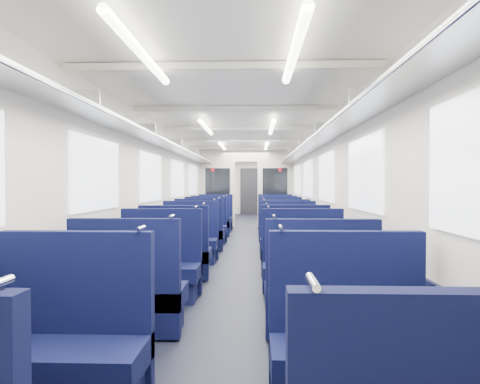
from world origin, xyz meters
name	(u,v)px	position (x,y,z in m)	size (l,w,h in m)	color
floor	(243,242)	(0.00, 0.00, 0.00)	(2.80, 18.00, 0.01)	black
ceiling	(243,138)	(0.00, 0.00, 2.35)	(2.80, 18.00, 0.01)	white
wall_left	(182,190)	(-1.40, 0.00, 1.18)	(0.02, 18.00, 2.35)	beige
dado_left	(183,226)	(-1.39, 0.00, 0.35)	(0.03, 17.90, 0.70)	black
wall_right	(305,190)	(1.40, 0.00, 1.18)	(0.02, 18.00, 2.35)	beige
dado_right	(304,227)	(1.39, 0.00, 0.35)	(0.03, 17.90, 0.70)	black
wall_far	(249,187)	(0.00, 9.00, 1.18)	(2.80, 0.02, 2.35)	beige
luggage_rack_left	(190,155)	(-1.21, 0.00, 1.97)	(0.36, 17.40, 0.18)	#B2B5BA
luggage_rack_right	(297,155)	(1.21, 0.00, 1.97)	(0.36, 17.40, 0.18)	#B2B5BA
windows	(243,179)	(0.00, -0.46, 1.42)	(2.78, 15.60, 0.75)	white
ceiling_fittings	(243,140)	(0.00, -0.26, 2.29)	(2.70, 16.06, 0.11)	beige
end_door	(249,191)	(0.00, 8.94, 1.00)	(0.75, 0.06, 2.00)	black
bulkhead	(246,187)	(0.00, 3.35, 1.23)	(2.80, 0.10, 2.35)	beige
seat_2	(68,353)	(-0.83, -7.14, 0.33)	(0.95, 0.52, 1.06)	#0B1038
seat_3	(350,352)	(0.83, -7.06, 0.33)	(0.95, 0.52, 1.06)	#0B1038
seat_4	(129,297)	(-0.83, -5.92, 0.33)	(0.95, 0.52, 1.06)	#0B1038
seat_5	(320,299)	(0.83, -5.92, 0.33)	(0.95, 0.52, 1.06)	#0B1038
seat_6	(159,270)	(-0.83, -4.77, 0.33)	(0.95, 0.52, 1.06)	#0B1038
seat_7	(304,270)	(0.83, -4.71, 0.33)	(0.95, 0.52, 1.06)	#0B1038
seat_8	(175,256)	(-0.83, -3.79, 0.33)	(0.95, 0.52, 1.06)	#0B1038
seat_9	(295,254)	(0.83, -3.59, 0.33)	(0.95, 0.52, 1.06)	#0B1038
seat_10	(190,243)	(-0.83, -2.52, 0.33)	(0.95, 0.52, 1.06)	#0B1038
seat_11	(288,243)	(0.83, -2.45, 0.33)	(0.95, 0.52, 1.06)	#0B1038
seat_12	(200,234)	(-0.83, -1.26, 0.33)	(0.95, 0.52, 1.06)	#0B1038
seat_13	(284,236)	(0.83, -1.46, 0.33)	(0.95, 0.52, 1.06)	#0B1038
seat_14	(205,229)	(-0.83, -0.31, 0.33)	(0.95, 0.52, 1.06)	#0B1038
seat_15	(281,229)	(0.83, -0.32, 0.33)	(0.95, 0.52, 1.06)	#0B1038
seat_16	(211,224)	(-0.83, 0.88, 0.33)	(0.95, 0.52, 1.06)	#0B1038
seat_17	(277,223)	(0.83, 1.01, 0.33)	(0.95, 0.52, 1.06)	#0B1038
seat_18	(215,220)	(-0.83, 2.03, 0.33)	(0.95, 0.52, 1.06)	#0B1038
seat_19	(275,220)	(0.83, 2.14, 0.33)	(0.95, 0.52, 1.06)	#0B1038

